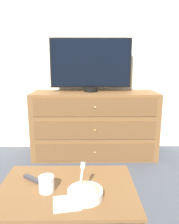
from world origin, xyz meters
TOP-DOWN VIEW (x-y plane):
  - ground_plane at (0.00, 0.00)m, footprint 12.00×12.00m
  - wall_back at (0.00, 0.03)m, footprint 12.00×0.05m
  - dresser at (-0.01, -0.29)m, footprint 1.54×0.53m
  - tv at (-0.05, -0.25)m, footprint 0.99×0.17m
  - coffee_table at (-0.22, -1.80)m, footprint 0.82×0.56m
  - takeout_bowl at (-0.11, -1.90)m, footprint 0.20×0.20m
  - drink_cup at (-0.34, -1.84)m, footprint 0.09×0.09m
  - napkin at (-0.21, -1.95)m, footprint 0.16×0.16m
  - remote_control at (-0.45, -1.71)m, footprint 0.13×0.11m

SIDE VIEW (x-z plane):
  - ground_plane at x=0.00m, z-range 0.00..0.00m
  - coffee_table at x=-0.22m, z-range 0.16..0.61m
  - dresser at x=-0.01m, z-range 0.00..0.83m
  - napkin at x=-0.21m, z-range 0.45..0.46m
  - remote_control at x=-0.45m, z-range 0.45..0.47m
  - takeout_bowl at x=-0.11m, z-range 0.39..0.58m
  - drink_cup at x=-0.34m, z-range 0.45..0.54m
  - tv at x=-0.05m, z-range 0.84..1.49m
  - wall_back at x=0.00m, z-range 0.00..2.60m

